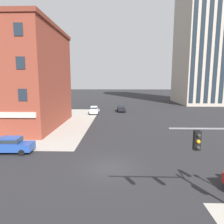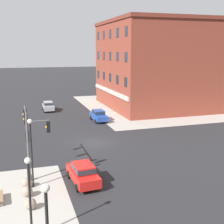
% 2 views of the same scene
% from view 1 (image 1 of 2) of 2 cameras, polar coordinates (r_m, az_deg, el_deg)
% --- Properties ---
extents(ground_plane, '(320.00, 320.00, 0.00)m').
position_cam_1_polar(ground_plane, '(18.37, -0.65, -15.37)').
color(ground_plane, '#262628').
extents(sidewalk_far_corner, '(32.00, 32.00, 0.02)m').
position_cam_1_polar(sidewalk_far_corner, '(42.84, -27.24, -2.29)').
color(sidewalk_far_corner, '#A8A399').
rests_on(sidewalk_far_corner, ground).
extents(car_main_southbound_near, '(2.15, 4.52, 1.68)m').
position_cam_1_polar(car_main_southbound_near, '(46.59, -5.06, 0.63)').
color(car_main_southbound_near, silver).
rests_on(car_main_southbound_near, ground).
extents(car_main_southbound_far, '(2.06, 4.48, 1.68)m').
position_cam_1_polar(car_main_southbound_far, '(49.81, 2.65, 1.18)').
color(car_main_southbound_far, black).
rests_on(car_main_southbound_far, ground).
extents(car_cross_westbound, '(4.46, 2.02, 1.68)m').
position_cam_1_polar(car_cross_westbound, '(23.95, -26.46, -8.15)').
color(car_cross_westbound, '#23479E').
rests_on(car_cross_westbound, ground).
extents(residential_tower_skyline_right, '(15.16, 19.14, 51.32)m').
position_cam_1_polar(residential_tower_skyline_right, '(76.56, 24.63, 21.77)').
color(residential_tower_skyline_right, '#B2A899').
rests_on(residential_tower_skyline_right, ground).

